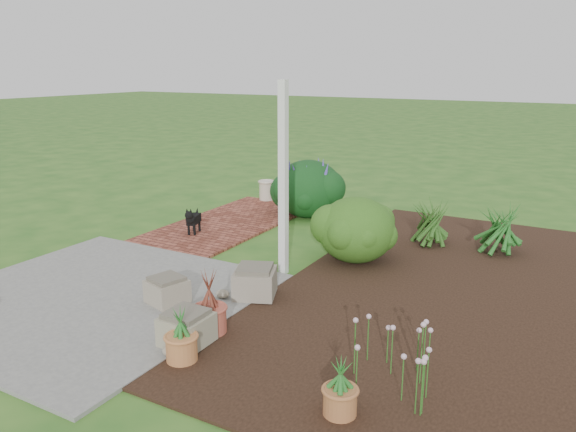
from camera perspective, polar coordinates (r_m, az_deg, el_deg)
The scene contains 18 objects.
ground at distance 7.55m, azimuth -2.82°, elevation -5.63°, with size 80.00×80.00×0.00m, color #265A1C.
concrete_patio at distance 7.07m, azimuth -19.30°, elevation -7.79°, with size 3.50×3.50×0.04m, color slate.
brick_path at distance 9.83m, azimuth -5.82°, elevation -0.64°, with size 1.60×3.50×0.04m, color maroon.
garden_bed at distance 7.11m, azimuth 16.95°, elevation -7.52°, with size 4.00×7.00×0.03m, color black.
veranda_post at distance 7.14m, azimuth -0.48°, elevation 3.62°, with size 0.10×0.10×2.50m, color white.
stone_trough_near at distance 5.65m, azimuth -10.24°, elevation -11.26°, with size 0.43×0.43×0.29m, color gray.
stone_trough_mid at distance 6.60m, azimuth -12.17°, elevation -7.48°, with size 0.40×0.40×0.26m, color gray.
stone_trough_far at distance 6.64m, azimuth -3.37°, elevation -6.81°, with size 0.47×0.47×0.31m, color #78705D.
black_dog at distance 9.12m, azimuth -9.65°, elevation -0.29°, with size 0.24×0.47×0.41m.
cream_ceramic_urn at distance 11.31m, azimuth -2.21°, elevation 2.61°, with size 0.29×0.29×0.38m, color beige.
evergreen_shrub at distance 7.83m, azimuth 6.94°, elevation -1.20°, with size 1.08×1.08×0.92m, color #0D370D.
agapanthus_clump_back at distance 8.66m, azimuth 20.69°, elevation -0.73°, with size 0.95×0.95×0.85m, color #0E4315, non-canonical shape.
agapanthus_clump_front at distance 8.77m, azimuth 14.34°, elevation -0.27°, with size 0.88×0.88×0.78m, color #133A0B, non-canonical shape.
pink_flower_patch at distance 4.96m, azimuth 10.87°, elevation -13.61°, with size 0.86×0.86×0.55m, color #113D0F, non-canonical shape.
terracotta_pot_bronze at distance 5.85m, azimuth -7.93°, elevation -10.35°, with size 0.34×0.34×0.27m, color #A74A38.
terracotta_pot_small_left at distance 4.61m, azimuth 5.31°, elevation -18.23°, with size 0.26×0.26×0.22m, color #A76538.
terracotta_pot_small_right at distance 5.39m, azimuth -10.75°, elevation -13.01°, with size 0.29×0.29×0.24m, color #B66F3D.
purple_flowering_bush at distance 10.20m, azimuth 2.09°, elevation 2.94°, with size 1.24×1.24×1.05m, color black.
Camera 1 is at (3.77, -5.97, 2.66)m, focal length 35.00 mm.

